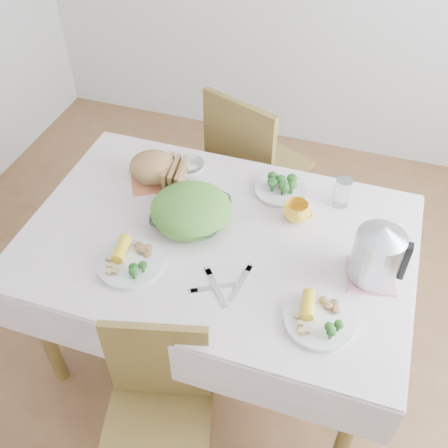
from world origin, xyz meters
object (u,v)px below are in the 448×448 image
(dining_table, at_px, (218,297))
(chair_far, at_px, (260,167))
(dinner_plate_right, at_px, (319,320))
(salad_bowl, at_px, (191,215))
(chair_near, at_px, (154,430))
(dinner_plate_left, at_px, (131,263))
(yellow_mug, at_px, (296,212))
(electric_kettle, at_px, (377,254))

(dining_table, xyz_separation_m, chair_far, (-0.04, 0.83, 0.09))
(dinner_plate_right, bearing_deg, salad_bowl, 151.29)
(chair_near, relative_size, salad_bowl, 2.77)
(chair_far, relative_size, dinner_plate_right, 3.97)
(salad_bowl, height_order, dinner_plate_right, salad_bowl)
(dining_table, relative_size, salad_bowl, 4.64)
(chair_near, relative_size, dinner_plate_right, 3.47)
(dinner_plate_left, bearing_deg, yellow_mug, 39.40)
(dining_table, height_order, yellow_mug, yellow_mug)
(dinner_plate_right, distance_m, yellow_mug, 0.50)
(chair_near, distance_m, yellow_mug, 0.96)
(chair_near, bearing_deg, electric_kettle, 33.53)
(dinner_plate_left, height_order, electric_kettle, electric_kettle)
(dining_table, bearing_deg, electric_kettle, -1.54)
(dining_table, height_order, dinner_plate_right, dinner_plate_right)
(dining_table, distance_m, electric_kettle, 0.78)
(chair_far, bearing_deg, salad_bowl, 104.93)
(dinner_plate_left, xyz_separation_m, yellow_mug, (0.52, 0.43, 0.03))
(salad_bowl, bearing_deg, dining_table, -20.33)
(dinner_plate_right, bearing_deg, electric_kettle, 61.03)
(dining_table, distance_m, chair_far, 0.84)
(chair_far, distance_m, salad_bowl, 0.86)
(dinner_plate_left, bearing_deg, salad_bowl, 65.01)
(chair_far, xyz_separation_m, dinner_plate_left, (-0.21, -1.07, 0.31))
(dinner_plate_left, relative_size, yellow_mug, 2.40)
(salad_bowl, bearing_deg, yellow_mug, 20.51)
(yellow_mug, xyz_separation_m, electric_kettle, (0.32, -0.21, 0.08))
(dinner_plate_right, bearing_deg, chair_far, 114.18)
(salad_bowl, bearing_deg, dinner_plate_left, -114.99)
(chair_far, height_order, yellow_mug, chair_far)
(dining_table, relative_size, chair_far, 1.46)
(yellow_mug, bearing_deg, chair_far, 115.84)
(chair_near, xyz_separation_m, electric_kettle, (0.60, 0.65, 0.42))
(chair_near, xyz_separation_m, dinner_plate_left, (-0.25, 0.43, 0.31))
(chair_far, distance_m, dinner_plate_right, 1.25)
(dining_table, height_order, salad_bowl, salad_bowl)
(dinner_plate_left, bearing_deg, chair_far, 78.79)
(dinner_plate_right, bearing_deg, yellow_mug, 111.79)
(chair_far, relative_size, dinner_plate_left, 3.84)
(chair_near, height_order, dinner_plate_left, chair_near)
(salad_bowl, xyz_separation_m, dinner_plate_right, (0.58, -0.32, -0.03))
(chair_near, distance_m, chair_far, 1.50)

